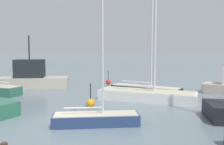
{
  "coord_description": "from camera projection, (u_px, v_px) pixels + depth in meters",
  "views": [
    {
      "loc": [
        5.6,
        -11.62,
        3.92
      ],
      "look_at": [
        0.0,
        11.02,
        1.66
      ],
      "focal_mm": 39.36,
      "sensor_mm": 36.0,
      "label": 1
    }
  ],
  "objects": [
    {
      "name": "sailboat_0",
      "position": [
        147.0,
        93.0,
        18.56
      ],
      "size": [
        7.48,
        2.98,
        11.29
      ],
      "rotation": [
        0.0,
        0.0,
        -0.14
      ],
      "color": "white",
      "rests_on": "ground_plane"
    },
    {
      "name": "sailboat_4",
      "position": [
        146.0,
        88.0,
        21.71
      ],
      "size": [
        6.41,
        3.08,
        10.07
      ],
      "rotation": [
        0.0,
        0.0,
        -0.27
      ],
      "color": "black",
      "rests_on": "ground_plane"
    },
    {
      "name": "channel_buoy_2",
      "position": [
        91.0,
        103.0,
        16.45
      ],
      "size": [
        0.58,
        0.58,
        1.62
      ],
      "color": "orange",
      "rests_on": "ground_plane"
    },
    {
      "name": "fishing_boat_0",
      "position": [
        32.0,
        77.0,
        24.94
      ],
      "size": [
        7.28,
        4.43,
        5.26
      ],
      "rotation": [
        0.0,
        0.0,
        3.48
      ],
      "color": "#BCB29E",
      "rests_on": "ground_plane"
    },
    {
      "name": "channel_buoy_0",
      "position": [
        108.0,
        81.0,
        27.3
      ],
      "size": [
        0.57,
        0.57,
        1.52
      ],
      "color": "red",
      "rests_on": "ground_plane"
    },
    {
      "name": "sailboat_5",
      "position": [
        96.0,
        118.0,
        12.62
      ],
      "size": [
        4.56,
        2.59,
        6.43
      ],
      "rotation": [
        0.0,
        0.0,
        0.34
      ],
      "color": "navy",
      "rests_on": "ground_plane"
    },
    {
      "name": "ground_plane",
      "position": [
        62.0,
        123.0,
        12.95
      ],
      "size": [
        600.0,
        600.0,
        0.0
      ],
      "primitive_type": "plane",
      "color": "slate"
    }
  ]
}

